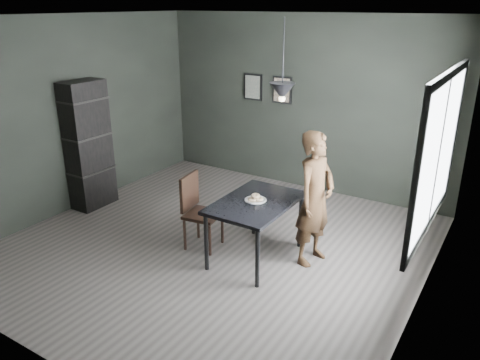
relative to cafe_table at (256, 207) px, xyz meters
The scene contains 13 objects.
ground 0.90m from the cafe_table, behind, with size 5.00×5.00×0.00m, color #37322F.
back_wall 2.67m from the cafe_table, 103.50° to the left, with size 5.00×0.10×2.80m, color black.
ceiling 2.21m from the cafe_table, behind, with size 5.00×5.00×0.02m.
window_assembly 2.10m from the cafe_table, ahead, with size 0.04×1.96×1.56m.
cafe_table is the anchor object (origin of this frame).
white_plate 0.08m from the cafe_table, 169.23° to the left, with size 0.23×0.23×0.01m, color silver.
donut_pile 0.12m from the cafe_table, 169.23° to the left, with size 0.17×0.18×0.08m.
woman 0.70m from the cafe_table, 27.09° to the left, with size 0.59×0.39×1.61m, color black.
wood_chair 0.80m from the cafe_table, behind, with size 0.47×0.47×0.95m.
shelf_unit 2.93m from the cafe_table, behind, with size 0.36×0.63×1.90m, color black.
pendant_lamp 1.41m from the cafe_table, 21.80° to the left, with size 0.28×0.28×0.86m.
framed_print_left 3.03m from the cafe_table, 121.30° to the left, with size 0.34×0.04×0.44m.
framed_print_right 2.80m from the cafe_table, 111.06° to the left, with size 0.34×0.04×0.44m.
Camera 1 is at (3.11, -4.38, 2.94)m, focal length 35.00 mm.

